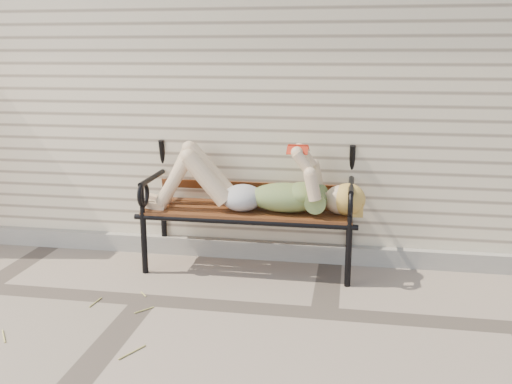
# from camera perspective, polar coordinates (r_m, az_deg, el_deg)

# --- Properties ---
(ground) EXTENTS (80.00, 80.00, 0.00)m
(ground) POSITION_cam_1_polar(r_m,az_deg,el_deg) (4.15, -10.97, -10.56)
(ground) COLOR gray
(ground) RESTS_ON ground
(house_wall) EXTENTS (8.00, 4.00, 3.00)m
(house_wall) POSITION_cam_1_polar(r_m,az_deg,el_deg) (6.67, -2.38, 12.12)
(house_wall) COLOR beige
(house_wall) RESTS_ON ground
(foundation_strip) EXTENTS (8.00, 0.10, 0.15)m
(foundation_strip) POSITION_cam_1_polar(r_m,az_deg,el_deg) (4.98, -7.11, -5.30)
(foundation_strip) COLOR #A9A499
(foundation_strip) RESTS_ON ground
(garden_bench) EXTENTS (1.79, 0.71, 1.16)m
(garden_bench) POSITION_cam_1_polar(r_m,az_deg,el_deg) (4.56, -0.48, 0.56)
(garden_bench) COLOR black
(garden_bench) RESTS_ON ground
(reading_woman) EXTENTS (1.69, 0.38, 0.53)m
(reading_woman) POSITION_cam_1_polar(r_m,az_deg,el_deg) (4.41, -0.62, 0.63)
(reading_woman) COLOR #0B464E
(reading_woman) RESTS_ON ground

